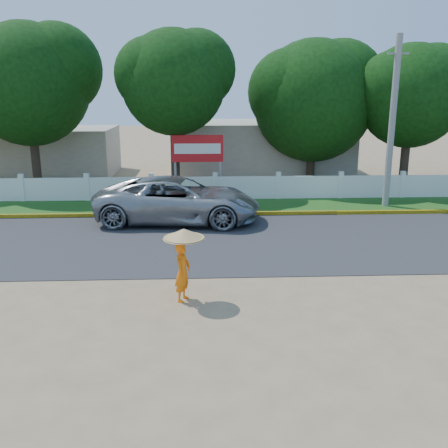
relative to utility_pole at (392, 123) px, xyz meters
name	(u,v)px	position (x,y,z in m)	size (l,w,h in m)	color
ground	(227,292)	(-7.60, -9.50, -3.66)	(120.00, 120.00, 0.00)	#9E8460
road	(221,241)	(-7.60, -5.00, -3.65)	(60.00, 7.00, 0.02)	#38383A
grass_verge	(216,206)	(-7.60, 0.25, -3.65)	(60.00, 3.50, 0.03)	#2D601E
curb	(217,214)	(-7.60, -1.45, -3.58)	(40.00, 0.18, 0.16)	yellow
fence	(215,188)	(-7.60, 1.70, -3.11)	(40.00, 0.10, 1.10)	silver
building_near	(262,149)	(-4.60, 8.50, -2.06)	(10.00, 6.00, 3.20)	#B7AD99
building_far	(48,151)	(-17.60, 9.50, -2.26)	(8.00, 5.00, 2.80)	#B7AD99
utility_pole	(392,123)	(0.00, 0.00, 0.00)	(0.28, 0.28, 7.32)	gray
vehicle	(178,200)	(-9.18, -2.31, -2.77)	(2.95, 6.40, 1.78)	#969A9D
monk_with_parasol	(183,254)	(-8.71, -9.94, -2.45)	(1.02, 1.02, 1.86)	orange
billboard	(198,152)	(-8.42, 2.80, -1.52)	(2.50, 0.13, 2.95)	gray
tree_row	(313,90)	(-2.52, 4.42, 1.40)	(37.58, 7.32, 8.95)	#473828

